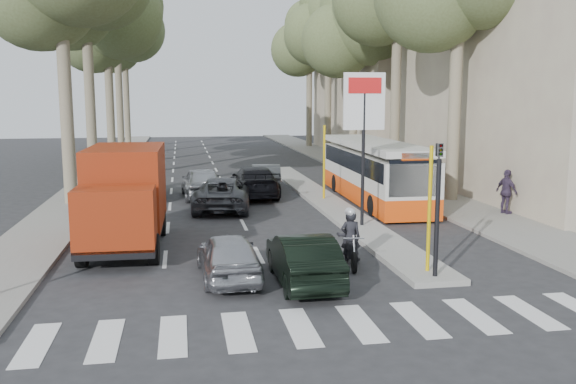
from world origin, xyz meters
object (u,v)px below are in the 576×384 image
at_px(red_truck, 125,196).
at_px(motorcycle, 350,238).
at_px(city_bus, 374,170).
at_px(silver_hatchback, 228,256).
at_px(dark_hatchback, 303,258).

bearing_deg(red_truck, motorcycle, -24.64).
bearing_deg(city_bus, silver_hatchback, -123.05).
bearing_deg(city_bus, motorcycle, -110.20).
xyz_separation_m(silver_hatchback, dark_hatchback, (1.86, -0.69, 0.03)).
height_order(silver_hatchback, motorcycle, motorcycle).
distance_m(dark_hatchback, motorcycle, 2.27).
bearing_deg(red_truck, dark_hatchback, -42.98).
relative_size(silver_hatchback, red_truck, 0.61).
bearing_deg(silver_hatchback, motorcycle, -169.40).
relative_size(dark_hatchback, motorcycle, 2.01).
height_order(red_truck, city_bus, red_truck).
bearing_deg(motorcycle, dark_hatchback, -129.80).
bearing_deg(dark_hatchback, city_bus, -116.28).
height_order(dark_hatchback, city_bus, city_bus).
xyz_separation_m(dark_hatchback, red_truck, (-4.79, 4.69, 1.02)).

